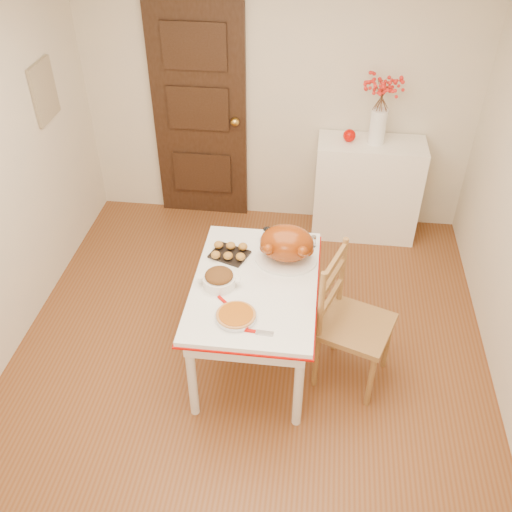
# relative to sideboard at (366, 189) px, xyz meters

# --- Properties ---
(floor) EXTENTS (3.50, 4.00, 0.00)m
(floor) POSITION_rel_sideboard_xyz_m (-0.86, -1.78, -0.47)
(floor) COLOR brown
(floor) RESTS_ON ground
(ceiling) EXTENTS (3.50, 4.00, 0.00)m
(ceiling) POSITION_rel_sideboard_xyz_m (-0.86, -1.78, 2.03)
(ceiling) COLOR white
(ceiling) RESTS_ON ground
(wall_back) EXTENTS (3.50, 0.00, 2.50)m
(wall_back) POSITION_rel_sideboard_xyz_m (-0.86, 0.22, 0.78)
(wall_back) COLOR beige
(wall_back) RESTS_ON ground
(door_back) EXTENTS (0.85, 0.06, 2.06)m
(door_back) POSITION_rel_sideboard_xyz_m (-1.56, 0.19, 0.56)
(door_back) COLOR #301E13
(door_back) RESTS_ON ground
(photo_board) EXTENTS (0.03, 0.35, 0.45)m
(photo_board) POSITION_rel_sideboard_xyz_m (-2.59, -0.58, 1.03)
(photo_board) COLOR tan
(photo_board) RESTS_ON ground
(sideboard) EXTENTS (0.94, 0.42, 0.94)m
(sideboard) POSITION_rel_sideboard_xyz_m (0.00, 0.00, 0.00)
(sideboard) COLOR white
(sideboard) RESTS_ON floor
(kitchen_table) EXTENTS (0.84, 1.23, 0.73)m
(kitchen_table) POSITION_rel_sideboard_xyz_m (-0.81, -1.72, -0.10)
(kitchen_table) COLOR white
(kitchen_table) RESTS_ON floor
(chair_oak) EXTENTS (0.58, 0.58, 1.02)m
(chair_oak) POSITION_rel_sideboard_xyz_m (-0.12, -1.81, 0.04)
(chair_oak) COLOR brown
(chair_oak) RESTS_ON floor
(berry_vase) EXTENTS (0.32, 0.32, 0.62)m
(berry_vase) POSITION_rel_sideboard_xyz_m (0.02, 0.00, 0.78)
(berry_vase) COLOR white
(berry_vase) RESTS_ON sideboard
(apple) EXTENTS (0.11, 0.11, 0.11)m
(apple) POSITION_rel_sideboard_xyz_m (-0.21, 0.00, 0.52)
(apple) COLOR #B70600
(apple) RESTS_ON sideboard
(turkey_platter) EXTENTS (0.49, 0.43, 0.27)m
(turkey_platter) POSITION_rel_sideboard_xyz_m (-0.63, -1.47, 0.40)
(turkey_platter) COLOR #983104
(turkey_platter) RESTS_ON kitchen_table
(pumpkin_pie) EXTENTS (0.32, 0.32, 0.05)m
(pumpkin_pie) POSITION_rel_sideboard_xyz_m (-0.89, -2.08, 0.29)
(pumpkin_pie) COLOR #A14D0A
(pumpkin_pie) RESTS_ON kitchen_table
(stuffing_dish) EXTENTS (0.33, 0.29, 0.11)m
(stuffing_dish) POSITION_rel_sideboard_xyz_m (-1.04, -1.78, 0.32)
(stuffing_dish) COLOR #512F12
(stuffing_dish) RESTS_ON kitchen_table
(rolls_tray) EXTENTS (0.30, 0.27, 0.07)m
(rolls_tray) POSITION_rel_sideboard_xyz_m (-1.03, -1.46, 0.30)
(rolls_tray) COLOR #B68229
(rolls_tray) RESTS_ON kitchen_table
(pie_server) EXTENTS (0.21, 0.07, 0.01)m
(pie_server) POSITION_rel_sideboard_xyz_m (-0.75, -2.18, 0.27)
(pie_server) COLOR silver
(pie_server) RESTS_ON kitchen_table
(carving_knife) EXTENTS (0.21, 0.20, 0.01)m
(carving_knife) POSITION_rel_sideboard_xyz_m (-0.94, -1.98, 0.27)
(carving_knife) COLOR silver
(carving_knife) RESTS_ON kitchen_table
(drinking_glass) EXTENTS (0.08, 0.08, 0.11)m
(drinking_glass) POSITION_rel_sideboard_xyz_m (-0.78, -1.26, 0.32)
(drinking_glass) COLOR white
(drinking_glass) RESTS_ON kitchen_table
(shaker_pair) EXTENTS (0.10, 0.06, 0.09)m
(shaker_pair) POSITION_rel_sideboard_xyz_m (-0.47, -1.28, 0.31)
(shaker_pair) COLOR white
(shaker_pair) RESTS_ON kitchen_table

